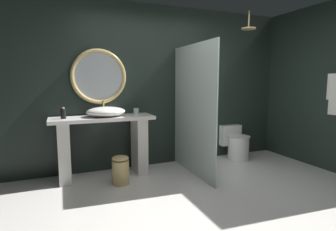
% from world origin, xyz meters
% --- Properties ---
extents(ground_plane, '(5.76, 5.76, 0.00)m').
position_xyz_m(ground_plane, '(0.00, 0.00, 0.00)').
color(ground_plane, silver).
extents(back_wall_panel, '(4.80, 0.10, 2.60)m').
position_xyz_m(back_wall_panel, '(0.00, 1.90, 1.30)').
color(back_wall_panel, '#1E2823').
rests_on(back_wall_panel, ground_plane).
extents(side_wall_right, '(0.10, 2.47, 2.60)m').
position_xyz_m(side_wall_right, '(2.35, 0.76, 1.30)').
color(side_wall_right, '#1E2823').
rests_on(side_wall_right, ground_plane).
extents(vanity_counter, '(1.45, 0.50, 0.89)m').
position_xyz_m(vanity_counter, '(-0.98, 1.58, 0.53)').
color(vanity_counter, silver).
rests_on(vanity_counter, ground_plane).
extents(vessel_sink, '(0.55, 0.45, 0.22)m').
position_xyz_m(vessel_sink, '(-0.94, 1.57, 0.96)').
color(vessel_sink, white).
rests_on(vessel_sink, vanity_counter).
extents(tumbler_cup, '(0.08, 0.08, 0.10)m').
position_xyz_m(tumbler_cup, '(-0.47, 1.62, 0.94)').
color(tumbler_cup, silver).
rests_on(tumbler_cup, vanity_counter).
extents(soap_dispenser, '(0.07, 0.07, 0.16)m').
position_xyz_m(soap_dispenser, '(-1.51, 1.56, 0.96)').
color(soap_dispenser, black).
rests_on(soap_dispenser, vanity_counter).
extents(round_wall_mirror, '(0.82, 0.06, 0.82)m').
position_xyz_m(round_wall_mirror, '(-0.98, 1.81, 1.46)').
color(round_wall_mirror, tan).
extents(shower_glass_panel, '(0.02, 1.29, 1.93)m').
position_xyz_m(shower_glass_panel, '(0.28, 1.20, 0.96)').
color(shower_glass_panel, silver).
rests_on(shower_glass_panel, ground_plane).
extents(rain_shower_head, '(0.23, 0.23, 0.29)m').
position_xyz_m(rain_shower_head, '(1.31, 1.31, 2.24)').
color(rain_shower_head, tan).
extents(toilet, '(0.40, 0.54, 0.58)m').
position_xyz_m(toilet, '(1.37, 1.60, 0.27)').
color(toilet, white).
rests_on(toilet, ground_plane).
extents(waste_bin, '(0.23, 0.23, 0.39)m').
position_xyz_m(waste_bin, '(-0.82, 1.19, 0.20)').
color(waste_bin, tan).
rests_on(waste_bin, ground_plane).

